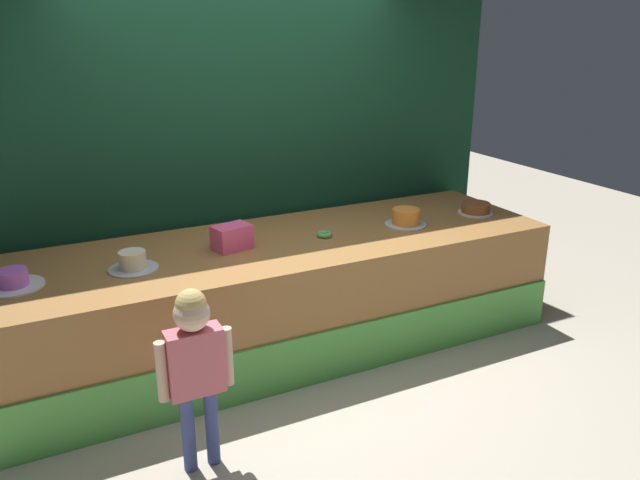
# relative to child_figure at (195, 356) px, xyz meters

# --- Properties ---
(ground_plane) EXTENTS (12.00, 12.00, 0.00)m
(ground_plane) POSITION_rel_child_figure_xyz_m (0.90, 0.46, -0.66)
(ground_plane) COLOR #BCB29E
(stage_platform) EXTENTS (3.93, 1.19, 0.80)m
(stage_platform) POSITION_rel_child_figure_xyz_m (0.90, 1.03, -0.26)
(stage_platform) COLOR #9E6B38
(stage_platform) RESTS_ON ground_plane
(curtain_backdrop) EXTENTS (4.36, 0.08, 3.04)m
(curtain_backdrop) POSITION_rel_child_figure_xyz_m (0.90, 1.72, 0.86)
(curtain_backdrop) COLOR #113823
(curtain_backdrop) RESTS_ON ground_plane
(child_figure) EXTENTS (0.39, 0.18, 1.02)m
(child_figure) POSITION_rel_child_figure_xyz_m (0.00, 0.00, 0.00)
(child_figure) COLOR #3F4C8C
(child_figure) RESTS_ON ground_plane
(pink_box) EXTENTS (0.28, 0.22, 0.16)m
(pink_box) POSITION_rel_child_figure_xyz_m (0.56, 1.04, 0.22)
(pink_box) COLOR #F7568B
(pink_box) RESTS_ON stage_platform
(donut) EXTENTS (0.11, 0.11, 0.04)m
(donut) POSITION_rel_child_figure_xyz_m (1.23, 0.98, 0.16)
(donut) COLOR #59B259
(donut) RESTS_ON stage_platform
(cake_far_left) EXTENTS (0.34, 0.34, 0.10)m
(cake_far_left) POSITION_rel_child_figure_xyz_m (-0.77, 0.99, 0.18)
(cake_far_left) COLOR white
(cake_far_left) RESTS_ON stage_platform
(cake_center_left) EXTENTS (0.30, 0.30, 0.12)m
(cake_center_left) POSITION_rel_child_figure_xyz_m (-0.10, 0.96, 0.19)
(cake_center_left) COLOR silver
(cake_center_left) RESTS_ON stage_platform
(cake_center_right) EXTENTS (0.31, 0.31, 0.12)m
(cake_center_right) POSITION_rel_child_figure_xyz_m (1.90, 0.96, 0.20)
(cake_center_right) COLOR silver
(cake_center_right) RESTS_ON stage_platform
(cake_far_right) EXTENTS (0.28, 0.28, 0.09)m
(cake_far_right) POSITION_rel_child_figure_xyz_m (2.57, 0.96, 0.18)
(cake_far_right) COLOR silver
(cake_far_right) RESTS_ON stage_platform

